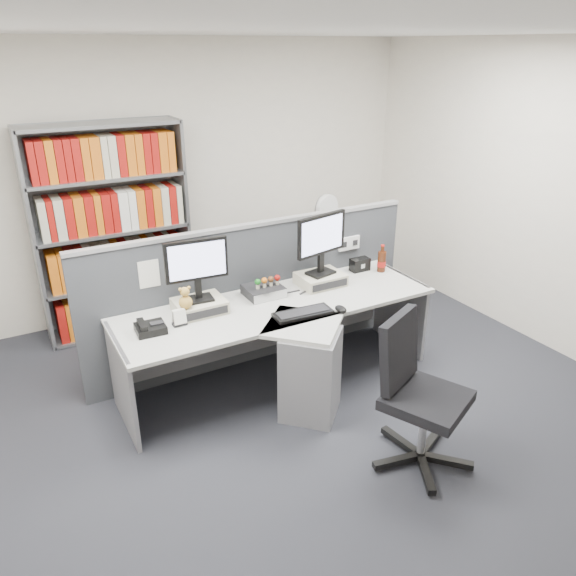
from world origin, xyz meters
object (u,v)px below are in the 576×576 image
mouse (341,309)px  desk_phone (150,328)px  desk_calendar (179,319)px  monitor_right (321,239)px  speaker (360,264)px  monitor_left (197,265)px  desk_fan (326,212)px  shelving_unit (113,234)px  office_chair (416,389)px  desktop_pc (264,291)px  filing_cabinet (324,271)px  keyboard (303,313)px  cola_bottle (382,262)px  desk (291,344)px

mouse → desk_phone: (-1.39, 0.39, 0.01)m
mouse → desk_calendar: (-1.17, 0.39, 0.03)m
monitor_right → speaker: 0.61m
monitor_left → desk_fan: size_ratio=0.97×
shelving_unit → monitor_right: bearing=-46.3°
shelving_unit → office_chair: 3.19m
mouse → desk_phone: bearing=164.4°
speaker → desktop_pc: bearing=-176.2°
shelving_unit → filing_cabinet: 2.24m
mouse → speaker: 0.89m
keyboard → desk_fan: 1.86m
keyboard → desk_phone: bearing=165.1°
mouse → desk_fan: (0.84, 1.54, 0.27)m
monitor_left → speaker: (1.59, 0.10, -0.33)m
mouse → desk_calendar: desk_calendar is taller
desk_fan → keyboard: bearing=-127.9°
keyboard → speaker: bearing=30.4°
speaker → cola_bottle: 0.20m
shelving_unit → desk_fan: 2.15m
desk_calendar → office_chair: size_ratio=0.12×
desktop_pc → filing_cabinet: bearing=38.6°
monitor_left → filing_cabinet: 2.20m
desk → desk_fan: size_ratio=5.17×
monitor_left → shelving_unit: size_ratio=0.24×
keyboard → shelving_unit: size_ratio=0.23×
desktop_pc → cola_bottle: bearing=-2.1°
speaker → cola_bottle: size_ratio=0.69×
monitor_right → office_chair: bearing=-96.3°
monitor_right → shelving_unit: size_ratio=0.26×
monitor_right → shelving_unit: shelving_unit is taller
desk_calendar → cola_bottle: size_ratio=0.49×
desktop_pc → desk_calendar: bearing=-167.5°
desktop_pc → speaker: speaker is taller
mouse → cola_bottle: size_ratio=0.47×
mouse → cola_bottle: cola_bottle is taller
desk_calendar → cola_bottle: 1.96m
desktop_pc → desk_fan: size_ratio=0.60×
desk_calendar → shelving_unit: size_ratio=0.06×
desk_phone → cola_bottle: bearing=3.5°
monitor_right → desk_fan: monitor_right is taller
filing_cabinet → monitor_left: bearing=-150.5°
desk_calendar → speaker: (1.80, 0.24, 0.01)m
desk_calendar → speaker: size_ratio=0.71×
desk_phone → cola_bottle: size_ratio=0.85×
speaker → keyboard: bearing=-149.6°
filing_cabinet → desk_fan: (0.00, -0.00, 0.66)m
desk_calendar → filing_cabinet: bearing=29.9°
desk → shelving_unit: size_ratio=1.30×
desk_fan → desk_calendar: bearing=-150.1°
desk → shelving_unit: bearing=116.0°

